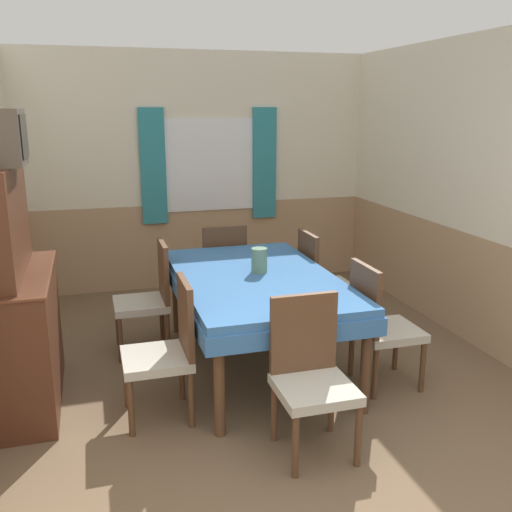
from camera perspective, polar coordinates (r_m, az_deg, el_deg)
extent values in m
cube|color=silver|center=(6.44, -5.92, 12.54)|extent=(4.26, 0.05, 1.65)
cube|color=tan|center=(6.61, -5.63, 1.21)|extent=(4.26, 0.05, 0.95)
cube|color=white|center=(6.45, -4.63, 9.06)|extent=(1.10, 0.01, 1.02)
cube|color=teal|center=(6.34, -10.26, 8.78)|extent=(0.27, 0.03, 1.25)
cube|color=teal|center=(6.59, 0.85, 9.22)|extent=(0.27, 0.03, 1.25)
cube|color=silver|center=(5.13, 21.73, 11.08)|extent=(0.05, 4.88, 1.65)
cube|color=tan|center=(5.35, 20.42, -2.91)|extent=(0.05, 4.88, 0.95)
cube|color=#386BA8|center=(4.38, 0.03, -2.28)|extent=(1.16, 1.93, 0.06)
cube|color=#386BA8|center=(4.41, 0.03, -3.40)|extent=(1.19, 1.96, 0.12)
cylinder|color=brown|center=(3.61, -3.70, -12.68)|extent=(0.07, 0.07, 0.70)
cylinder|color=brown|center=(3.92, 10.91, -10.61)|extent=(0.07, 0.07, 0.70)
cylinder|color=brown|center=(5.22, -7.99, -3.96)|extent=(0.07, 0.07, 0.70)
cylinder|color=brown|center=(5.44, 2.44, -3.06)|extent=(0.07, 0.07, 0.70)
cylinder|color=brown|center=(3.75, -12.40, -14.63)|extent=(0.04, 0.04, 0.39)
cylinder|color=brown|center=(4.08, -12.81, -12.07)|extent=(0.04, 0.04, 0.39)
cylinder|color=brown|center=(3.78, -6.48, -14.08)|extent=(0.04, 0.04, 0.39)
cylinder|color=brown|center=(4.12, -7.42, -11.60)|extent=(0.04, 0.04, 0.39)
cube|color=#B7B2A3|center=(3.83, -9.93, -10.10)|extent=(0.44, 0.44, 0.06)
cube|color=brown|center=(3.75, -7.06, -6.01)|extent=(0.04, 0.42, 0.49)
cylinder|color=brown|center=(5.82, -5.71, -3.56)|extent=(0.04, 0.04, 0.39)
cylinder|color=brown|center=(5.90, -2.08, -3.25)|extent=(0.04, 0.04, 0.39)
cylinder|color=brown|center=(5.47, -4.97, -4.76)|extent=(0.04, 0.04, 0.39)
cylinder|color=brown|center=(5.55, -1.11, -4.41)|extent=(0.04, 0.04, 0.39)
cube|color=#B7B2A3|center=(5.61, -3.50, -1.82)|extent=(0.44, 0.44, 0.06)
cube|color=brown|center=(5.35, -3.07, 0.41)|extent=(0.42, 0.04, 0.49)
cylinder|color=brown|center=(4.64, 13.80, -8.78)|extent=(0.04, 0.04, 0.39)
cylinder|color=brown|center=(4.35, 16.31, -10.61)|extent=(0.04, 0.04, 0.39)
cylinder|color=brown|center=(4.47, 9.51, -9.46)|extent=(0.04, 0.04, 0.39)
cylinder|color=brown|center=(4.17, 11.81, -11.45)|extent=(0.04, 0.04, 0.39)
cube|color=#B7B2A3|center=(4.32, 13.03, -7.35)|extent=(0.44, 0.44, 0.06)
cube|color=brown|center=(4.13, 10.81, -4.18)|extent=(0.04, 0.42, 0.49)
cylinder|color=brown|center=(4.75, -13.41, -8.21)|extent=(0.04, 0.04, 0.39)
cylinder|color=brown|center=(5.10, -13.65, -6.59)|extent=(0.04, 0.04, 0.39)
cylinder|color=brown|center=(4.77, -8.81, -7.83)|extent=(0.04, 0.04, 0.39)
cylinder|color=brown|center=(5.12, -9.39, -6.25)|extent=(0.04, 0.04, 0.39)
cube|color=#B7B2A3|center=(4.85, -11.45, -4.75)|extent=(0.44, 0.44, 0.06)
cube|color=brown|center=(4.79, -9.23, -1.47)|extent=(0.04, 0.42, 0.49)
cylinder|color=brown|center=(3.45, 10.18, -17.26)|extent=(0.04, 0.04, 0.39)
cylinder|color=brown|center=(3.32, 3.97, -18.46)|extent=(0.04, 0.04, 0.39)
cylinder|color=brown|center=(3.75, 7.54, -14.41)|extent=(0.04, 0.04, 0.39)
cylinder|color=brown|center=(3.63, 1.83, -15.34)|extent=(0.04, 0.04, 0.39)
cube|color=#B7B2A3|center=(3.42, 5.98, -13.11)|extent=(0.44, 0.44, 0.06)
cube|color=brown|center=(3.47, 4.85, -7.65)|extent=(0.42, 0.04, 0.49)
cylinder|color=brown|center=(5.56, 8.13, -4.53)|extent=(0.04, 0.04, 0.39)
cylinder|color=brown|center=(5.23, 9.84, -5.83)|extent=(0.04, 0.04, 0.39)
cylinder|color=brown|center=(5.42, 4.45, -4.93)|extent=(0.04, 0.04, 0.39)
cylinder|color=brown|center=(5.08, 5.97, -6.30)|extent=(0.04, 0.04, 0.39)
cube|color=#B7B2A3|center=(5.25, 7.18, -3.09)|extent=(0.44, 0.44, 0.06)
cube|color=brown|center=(5.10, 5.21, -0.36)|extent=(0.04, 0.42, 0.49)
cube|color=#4C2819|center=(4.25, -22.32, -7.68)|extent=(0.44, 1.16, 0.94)
cube|color=brown|center=(4.11, -22.94, -1.72)|extent=(0.46, 1.18, 0.02)
cube|color=#4C2819|center=(4.03, -24.23, 3.24)|extent=(0.24, 1.04, 0.72)
cube|color=black|center=(3.87, -22.18, 11.06)|extent=(0.01, 0.37, 0.26)
cylinder|color=slate|center=(4.42, 0.33, -0.42)|extent=(0.12, 0.12, 0.19)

